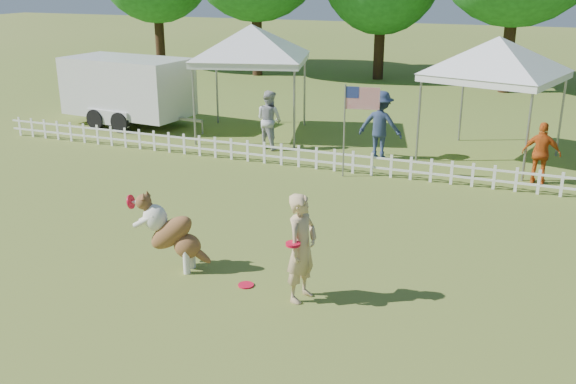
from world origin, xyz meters
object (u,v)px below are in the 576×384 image
(dog, at_px, (173,233))
(spectator_c, at_px, (541,153))
(spectator_b, at_px, (380,125))
(canopy_tent_left, at_px, (252,82))
(handler, at_px, (302,248))
(canopy_tent_right, at_px, (493,100))
(cargo_trailer, at_px, (128,91))
(spectator_a, at_px, (269,120))
(frisbee_on_turf, at_px, (246,285))
(flag_pole, at_px, (344,131))

(dog, relative_size, spectator_c, 0.89)
(dog, xyz_separation_m, spectator_b, (1.58, 8.31, 0.27))
(canopy_tent_left, relative_size, spectator_c, 2.20)
(handler, bearing_deg, canopy_tent_right, 0.00)
(cargo_trailer, relative_size, spectator_c, 3.42)
(dog, bearing_deg, spectator_b, 71.67)
(handler, bearing_deg, cargo_trailer, 57.64)
(spectator_a, height_order, spectator_c, spectator_a)
(spectator_b, bearing_deg, spectator_c, 170.67)
(frisbee_on_turf, distance_m, spectator_a, 8.87)
(flag_pole, bearing_deg, spectator_b, 67.15)
(dog, height_order, canopy_tent_left, canopy_tent_left)
(canopy_tent_left, xyz_separation_m, flag_pole, (4.01, -3.26, -0.51))
(canopy_tent_left, distance_m, spectator_a, 2.01)
(frisbee_on_turf, distance_m, spectator_b, 8.49)
(canopy_tent_left, bearing_deg, spectator_b, -29.96)
(cargo_trailer, relative_size, spectator_a, 3.04)
(flag_pole, height_order, spectator_b, flag_pole)
(handler, bearing_deg, spectator_c, -11.84)
(handler, bearing_deg, dog, 97.04)
(handler, distance_m, spectator_c, 8.41)
(canopy_tent_right, relative_size, spectator_b, 1.73)
(handler, height_order, flag_pole, flag_pole)
(canopy_tent_left, bearing_deg, frisbee_on_turf, -80.60)
(frisbee_on_turf, height_order, flag_pole, flag_pole)
(frisbee_on_turf, height_order, spectator_c, spectator_c)
(handler, relative_size, cargo_trailer, 0.34)
(dog, bearing_deg, spectator_c, 44.81)
(handler, xyz_separation_m, canopy_tent_left, (-5.31, 9.73, 0.81))
(cargo_trailer, height_order, flag_pole, flag_pole)
(frisbee_on_turf, bearing_deg, canopy_tent_left, 114.01)
(canopy_tent_left, height_order, spectator_a, canopy_tent_left)
(spectator_a, relative_size, spectator_c, 1.12)
(canopy_tent_right, distance_m, spectator_c, 2.47)
(flag_pole, relative_size, spectator_c, 1.54)
(spectator_a, bearing_deg, cargo_trailer, 10.38)
(canopy_tent_left, distance_m, canopy_tent_right, 7.28)
(dog, height_order, spectator_c, spectator_c)
(frisbee_on_turf, distance_m, flag_pole, 6.52)
(frisbee_on_turf, bearing_deg, cargo_trailer, 133.14)
(cargo_trailer, relative_size, spectator_b, 2.78)
(spectator_c, bearing_deg, handler, 70.82)
(handler, bearing_deg, spectator_b, 17.44)
(canopy_tent_right, bearing_deg, cargo_trailer, -164.03)
(dog, height_order, spectator_a, spectator_a)
(frisbee_on_turf, distance_m, canopy_tent_left, 10.71)
(spectator_c, bearing_deg, flag_pole, 19.22)
(canopy_tent_left, xyz_separation_m, cargo_trailer, (-4.51, -0.26, -0.53))
(spectator_a, bearing_deg, dog, 123.47)
(canopy_tent_left, relative_size, flag_pole, 1.43)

